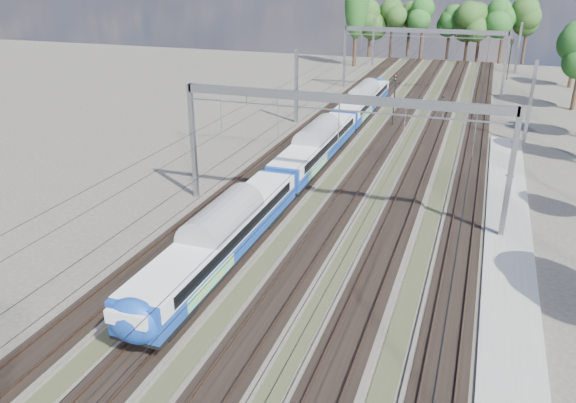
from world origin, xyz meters
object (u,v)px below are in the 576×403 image
(worker, at_px, (443,103))
(signal_far, at_px, (510,54))
(emu_train, at_px, (316,142))
(signal_near, at_px, (395,94))

(worker, height_order, signal_far, signal_far)
(emu_train, relative_size, worker, 33.26)
(signal_near, xyz_separation_m, signal_far, (12.72, 35.59, 0.33))
(worker, xyz_separation_m, signal_near, (-4.72, -10.70, 2.91))
(worker, distance_m, signal_far, 26.34)
(worker, bearing_deg, signal_near, 164.84)
(emu_train, bearing_deg, signal_far, 72.19)
(worker, relative_size, signal_near, 0.30)
(signal_far, bearing_deg, emu_train, -94.68)
(emu_train, distance_m, signal_far, 55.21)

